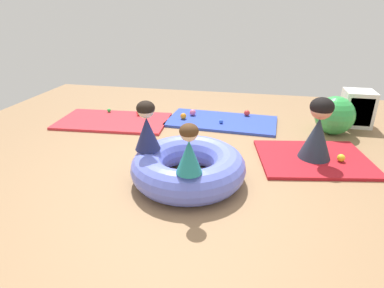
% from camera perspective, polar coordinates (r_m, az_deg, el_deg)
% --- Properties ---
extents(ground_plane, '(8.00, 8.00, 0.00)m').
position_cam_1_polar(ground_plane, '(3.54, 0.35, -6.99)').
color(ground_plane, '#93704C').
extents(gym_mat_far_left, '(1.83, 1.10, 0.04)m').
position_cam_1_polar(gym_mat_far_left, '(5.49, -13.77, 3.99)').
color(gym_mat_far_left, red).
rests_on(gym_mat_far_left, ground).
extents(gym_mat_far_right, '(1.81, 1.01, 0.04)m').
position_cam_1_polar(gym_mat_far_right, '(5.33, 5.29, 4.01)').
color(gym_mat_far_right, '#2D47B7').
rests_on(gym_mat_far_right, ground).
extents(gym_mat_near_left, '(1.50, 1.26, 0.04)m').
position_cam_1_polar(gym_mat_near_left, '(4.31, 20.72, -2.44)').
color(gym_mat_near_left, '#B21923').
rests_on(gym_mat_near_left, ground).
extents(inflatable_cushion, '(1.24, 1.24, 0.36)m').
position_cam_1_polar(inflatable_cushion, '(3.49, -0.66, -4.08)').
color(inflatable_cushion, '#6070E5').
rests_on(inflatable_cushion, ground).
extents(child_in_navy, '(0.37, 0.37, 0.54)m').
position_cam_1_polar(child_in_navy, '(3.43, -8.04, 3.15)').
color(child_in_navy, navy).
rests_on(child_in_navy, inflatable_cushion).
extents(child_in_teal, '(0.35, 0.35, 0.48)m').
position_cam_1_polar(child_in_teal, '(2.91, -0.53, -0.97)').
color(child_in_teal, teal).
rests_on(child_in_teal, inflatable_cushion).
extents(adult_seated, '(0.52, 0.52, 0.77)m').
position_cam_1_polar(adult_seated, '(4.16, 21.49, 2.44)').
color(adult_seated, '#232D3D').
rests_on(adult_seated, gym_mat_near_left).
extents(play_ball_red, '(0.10, 0.10, 0.10)m').
position_cam_1_polar(play_ball_red, '(5.59, 9.71, 5.45)').
color(play_ball_red, red).
rests_on(play_ball_red, gym_mat_far_right).
extents(play_ball_blue, '(0.07, 0.07, 0.07)m').
position_cam_1_polar(play_ball_blue, '(5.17, 5.19, 4.01)').
color(play_ball_blue, blue).
rests_on(play_ball_blue, gym_mat_far_right).
extents(play_ball_teal, '(0.07, 0.07, 0.07)m').
position_cam_1_polar(play_ball_teal, '(5.51, -7.97, 5.18)').
color(play_ball_teal, teal).
rests_on(play_ball_teal, gym_mat_far_left).
extents(play_ball_yellow, '(0.09, 0.09, 0.09)m').
position_cam_1_polar(play_ball_yellow, '(4.30, 24.94, -2.25)').
color(play_ball_yellow, yellow).
rests_on(play_ball_yellow, gym_mat_near_left).
extents(play_ball_green, '(0.06, 0.06, 0.06)m').
position_cam_1_polar(play_ball_green, '(5.89, -14.51, 5.79)').
color(play_ball_green, green).
rests_on(play_ball_green, gym_mat_far_left).
extents(play_ball_pink, '(0.11, 0.11, 0.11)m').
position_cam_1_polar(play_ball_pink, '(5.53, 0.12, 5.64)').
color(play_ball_pink, pink).
rests_on(play_ball_pink, gym_mat_far_right).
extents(play_ball_orange, '(0.10, 0.10, 0.10)m').
position_cam_1_polar(play_ball_orange, '(5.35, -1.55, 4.98)').
color(play_ball_orange, orange).
rests_on(play_ball_orange, gym_mat_far_right).
extents(play_ball_red_second, '(0.09, 0.09, 0.09)m').
position_cam_1_polar(play_ball_red_second, '(5.61, -9.36, 5.50)').
color(play_ball_red_second, red).
rests_on(play_ball_red_second, gym_mat_far_left).
extents(exercise_ball_large, '(0.57, 0.57, 0.57)m').
position_cam_1_polar(exercise_ball_large, '(5.22, 24.00, 4.66)').
color(exercise_ball_large, green).
rests_on(exercise_ball_large, ground).
extents(storage_cube, '(0.44, 0.44, 0.56)m').
position_cam_1_polar(storage_cube, '(5.74, 27.30, 5.60)').
color(storage_cube, silver).
rests_on(storage_cube, ground).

